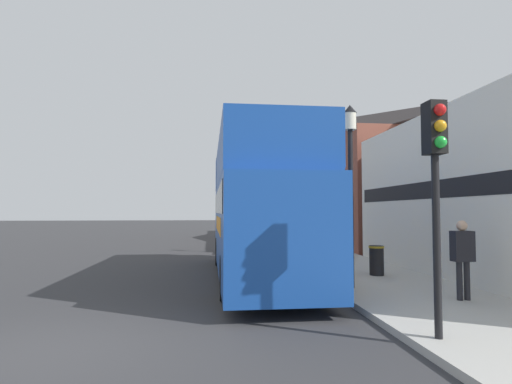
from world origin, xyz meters
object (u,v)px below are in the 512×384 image
(parked_car_ahead_of_bus, at_px, (248,240))
(traffic_signal, at_px, (436,164))
(lamp_post_nearest, at_px, (350,161))
(tour_bus, at_px, (257,218))
(lamp_post_second, at_px, (288,180))
(litter_bin, at_px, (377,259))
(pedestrian_nearest, at_px, (462,252))

(parked_car_ahead_of_bus, distance_m, traffic_signal, 15.77)
(parked_car_ahead_of_bus, xyz_separation_m, lamp_post_nearest, (1.67, -11.32, 2.84))
(tour_bus, distance_m, lamp_post_nearest, 3.79)
(lamp_post_nearest, xyz_separation_m, lamp_post_second, (0.10, 8.95, 0.21))
(litter_bin, bearing_deg, lamp_post_second, 101.13)
(parked_car_ahead_of_bus, distance_m, pedestrian_nearest, 13.54)
(parked_car_ahead_of_bus, distance_m, lamp_post_nearest, 11.79)
(lamp_post_nearest, bearing_deg, parked_car_ahead_of_bus, 98.37)
(lamp_post_nearest, height_order, lamp_post_second, lamp_post_second)
(traffic_signal, bearing_deg, tour_bus, 106.72)
(parked_car_ahead_of_bus, xyz_separation_m, litter_bin, (3.16, -9.43, 0.01))
(traffic_signal, relative_size, litter_bin, 4.09)
(pedestrian_nearest, distance_m, lamp_post_nearest, 3.44)
(traffic_signal, relative_size, lamp_post_second, 0.72)
(lamp_post_nearest, bearing_deg, tour_bus, 129.41)
(tour_bus, relative_size, lamp_post_nearest, 2.17)
(tour_bus, distance_m, parked_car_ahead_of_bus, 8.76)
(pedestrian_nearest, bearing_deg, lamp_post_second, 99.90)
(pedestrian_nearest, height_order, lamp_post_nearest, lamp_post_nearest)
(tour_bus, relative_size, traffic_signal, 2.80)
(pedestrian_nearest, relative_size, lamp_post_second, 0.34)
(parked_car_ahead_of_bus, relative_size, traffic_signal, 1.25)
(traffic_signal, distance_m, litter_bin, 6.70)
(tour_bus, height_order, litter_bin, tour_bus)
(parked_car_ahead_of_bus, xyz_separation_m, lamp_post_second, (1.77, -2.37, 3.05))
(litter_bin, bearing_deg, lamp_post_nearest, -128.36)
(tour_bus, xyz_separation_m, litter_bin, (3.69, -0.78, -1.28))
(pedestrian_nearest, xyz_separation_m, lamp_post_nearest, (-1.96, 1.71, 2.24))
(pedestrian_nearest, bearing_deg, tour_bus, 133.50)
(litter_bin, bearing_deg, tour_bus, 168.01)
(litter_bin, bearing_deg, pedestrian_nearest, -82.55)
(tour_bus, height_order, pedestrian_nearest, tour_bus)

